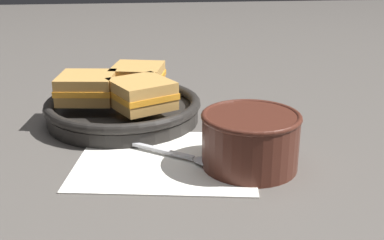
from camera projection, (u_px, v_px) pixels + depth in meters
The scene contains 8 objects.
ground_plane at pixel (169, 151), 0.74m from camera, with size 4.00×4.00×0.00m, color #56514C.
napkin at pixel (166, 159), 0.71m from camera, with size 0.29×0.26×0.00m.
soup_bowl at pixel (250, 137), 0.67m from camera, with size 0.14×0.14×0.08m.
spoon at pixel (196, 159), 0.69m from camera, with size 0.14×0.11×0.01m.
skillet at pixel (123, 109), 0.86m from camera, with size 0.28×0.28×0.04m.
sandwich_near_left at pixel (138, 78), 0.90m from camera, with size 0.11×0.11×0.05m.
sandwich_near_right at pixel (87, 88), 0.83m from camera, with size 0.11×0.10×0.05m.
sandwich_far_left at pixel (142, 94), 0.80m from camera, with size 0.13×0.13×0.05m.
Camera 1 is at (-0.04, -0.68, 0.30)m, focal length 45.00 mm.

